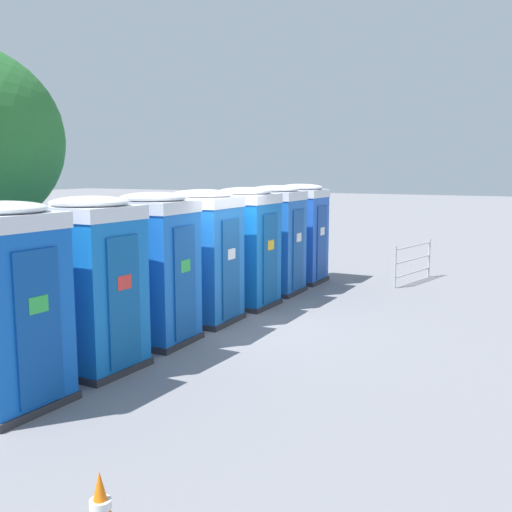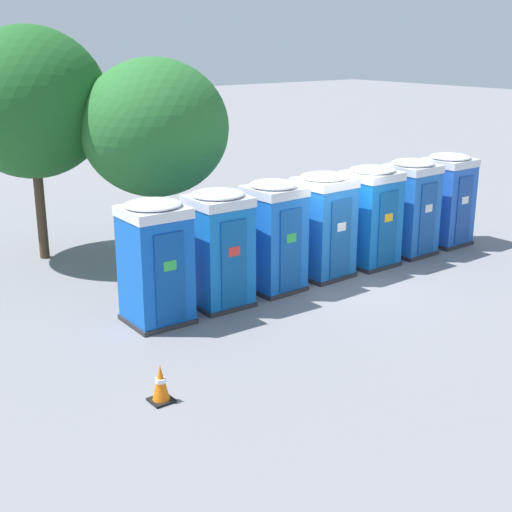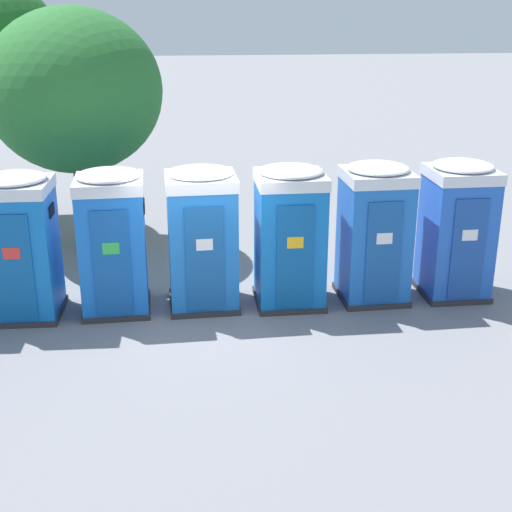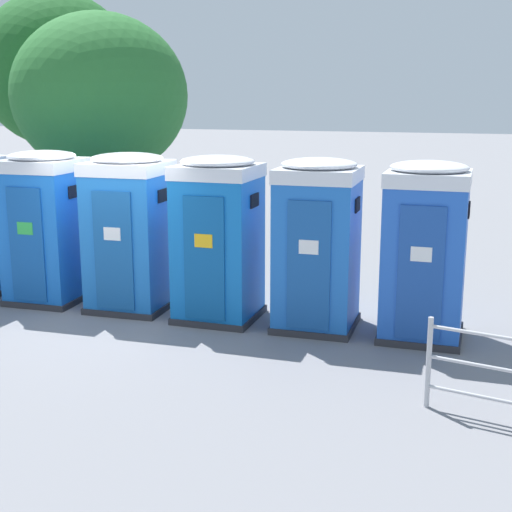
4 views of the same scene
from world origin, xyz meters
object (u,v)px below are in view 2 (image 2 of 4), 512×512
object	(u,v)px
portapotty_0	(156,262)
portapotty_5	(410,207)
portapotty_1	(219,248)
portapotty_2	(274,236)
street_tree_1	(155,128)
street_tree_0	(31,103)
portapotty_6	(447,199)
traffic_cone	(161,384)
portapotty_3	(324,225)
portapotty_4	(371,216)

from	to	relation	value
portapotty_0	portapotty_5	xyz separation A→B (m)	(7.74, 0.13, 0.00)
portapotty_1	portapotty_5	bearing A→B (deg)	0.92
portapotty_2	street_tree_1	distance (m)	4.25
portapotty_1	street_tree_0	bearing A→B (deg)	107.03
portapotty_6	traffic_cone	world-z (taller)	portapotty_6
portapotty_3	traffic_cone	bearing A→B (deg)	-153.75
portapotty_5	traffic_cone	world-z (taller)	portapotty_5
portapotty_1	portapotty_2	bearing A→B (deg)	2.48
portapotty_1	portapotty_3	xyz separation A→B (m)	(3.10, 0.10, -0.00)
portapotty_2	portapotty_0	bearing A→B (deg)	-178.25
portapotty_6	portapotty_0	bearing A→B (deg)	-179.03
portapotty_2	portapotty_5	distance (m)	4.64
portapotty_0	street_tree_0	xyz separation A→B (m)	(-0.18, 5.66, 2.72)
portapotty_4	traffic_cone	world-z (taller)	portapotty_4
portapotty_3	traffic_cone	distance (m)	7.07
portapotty_6	street_tree_1	world-z (taller)	street_tree_1
portapotty_0	portapotty_1	distance (m)	1.55
portapotty_1	portapotty_5	world-z (taller)	same
portapotty_0	portapotty_6	size ratio (longest dim) A/B	1.00
portapotty_4	portapotty_6	xyz separation A→B (m)	(3.10, 0.08, 0.00)
portapotty_3	portapotty_0	bearing A→B (deg)	-178.44
street_tree_1	street_tree_0	bearing A→B (deg)	139.20
portapotty_3	street_tree_0	bearing A→B (deg)	131.07
portapotty_2	portapotty_3	size ratio (longest dim) A/B	1.00
portapotty_5	portapotty_6	distance (m)	1.55
portapotty_1	portapotty_5	distance (m)	6.19
portapotty_3	street_tree_0	world-z (taller)	street_tree_0
portapotty_4	street_tree_0	distance (m)	8.90
portapotty_2	portapotty_3	bearing A→B (deg)	1.18
portapotty_3	portapotty_4	distance (m)	1.55
portapotty_3	portapotty_4	bearing A→B (deg)	-2.00
street_tree_0	street_tree_1	world-z (taller)	street_tree_0
portapotty_5	street_tree_0	xyz separation A→B (m)	(-7.92, 5.53, 2.72)
portapotty_0	traffic_cone	world-z (taller)	portapotty_0
portapotty_2	traffic_cone	size ratio (longest dim) A/B	3.97
portapotty_3	portapotty_4	size ratio (longest dim) A/B	1.00
portapotty_2	traffic_cone	xyz separation A→B (m)	(-4.73, -3.06, -0.97)
portapotty_0	portapotty_3	bearing A→B (deg)	1.56
portapotty_2	portapotty_4	size ratio (longest dim) A/B	1.00
portapotty_4	portapotty_6	size ratio (longest dim) A/B	1.00
portapotty_0	portapotty_5	distance (m)	7.74
street_tree_1	traffic_cone	size ratio (longest dim) A/B	8.01
portapotty_1	portapotty_0	bearing A→B (deg)	-178.98
portapotty_1	portapotty_4	distance (m)	4.64
portapotty_2	street_tree_0	size ratio (longest dim) A/B	0.43
portapotty_5	portapotty_4	bearing A→B (deg)	-177.98
portapotty_0	portapotty_1	world-z (taller)	same
portapotty_2	portapotty_6	world-z (taller)	same
street_tree_1	portapotty_1	bearing A→B (deg)	-99.39
portapotty_3	portapotty_5	bearing A→B (deg)	0.01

